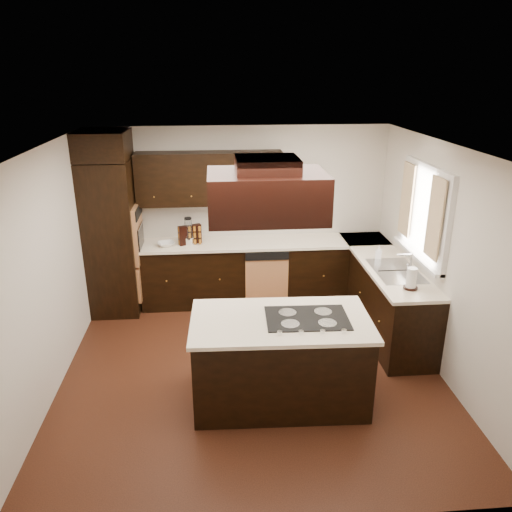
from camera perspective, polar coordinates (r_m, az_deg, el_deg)
name	(u,v)px	position (r m, az deg, el deg)	size (l,w,h in m)	color
floor	(252,369)	(5.87, -0.49, -12.78)	(4.20, 4.20, 0.02)	#542816
ceiling	(251,147)	(4.95, -0.58, 12.35)	(4.20, 4.20, 0.02)	white
wall_back	(240,213)	(7.28, -1.79, 4.89)	(4.20, 0.02, 2.50)	beige
wall_front	(275,385)	(3.43, 2.21, -14.53)	(4.20, 0.02, 2.50)	beige
wall_left	(47,274)	(5.55, -22.81, -1.88)	(0.02, 4.20, 2.50)	beige
wall_right	(444,261)	(5.82, 20.65, -0.57)	(0.02, 4.20, 2.50)	beige
oven_column	(112,238)	(7.08, -16.09, 2.01)	(0.65, 0.75, 2.12)	black
wall_oven_face	(138,233)	(7.00, -13.32, 2.57)	(0.05, 0.62, 0.78)	tan
base_cabinets_back	(245,273)	(7.26, -1.31, -1.94)	(2.93, 0.60, 0.88)	black
base_cabinets_right	(383,295)	(6.78, 14.30, -4.31)	(0.60, 2.40, 0.88)	black
countertop_back	(244,243)	(7.08, -1.33, 1.46)	(2.93, 0.63, 0.04)	white
countertop_right	(385,262)	(6.60, 14.52, -0.69)	(0.63, 2.40, 0.04)	white
upper_cabinets	(210,178)	(6.96, -5.33, 8.83)	(2.00, 0.34, 0.72)	black
dishwasher_front	(267,283)	(7.03, 1.24, -3.11)	(0.60, 0.05, 0.72)	tan
window_frame	(424,212)	(6.16, 18.68, 4.73)	(0.06, 1.32, 1.12)	white
window_pane	(427,212)	(6.17, 18.92, 4.73)	(0.00, 1.20, 1.00)	white
curtain_left	(435,219)	(5.76, 19.77, 4.05)	(0.02, 0.34, 0.90)	#F2E5BF
curtain_right	(407,200)	(6.50, 16.83, 6.19)	(0.02, 0.34, 0.90)	#F2E5BF
sink_rim	(396,271)	(6.29, 15.67, -1.63)	(0.52, 0.84, 0.01)	silver
island	(280,361)	(5.18, 2.76, -11.93)	(1.71, 0.93, 0.88)	black
island_top	(281,321)	(4.94, 2.85, -7.43)	(1.77, 0.99, 0.04)	white
cooktop	(307,318)	(4.96, 5.85, -7.06)	(0.81, 0.54, 0.01)	black
range_hood	(267,195)	(4.49, 1.24, 6.93)	(1.05, 0.72, 0.42)	black
hood_duct	(267,165)	(4.43, 1.27, 10.38)	(0.55, 0.50, 0.13)	black
blender_base	(189,240)	(7.04, -7.67, 1.77)	(0.15, 0.15, 0.10)	silver
blender_pitcher	(188,228)	(6.99, -7.74, 3.17)	(0.13, 0.13, 0.26)	silver
spice_rack	(190,235)	(7.02, -7.57, 2.44)	(0.32, 0.08, 0.27)	black
mixing_bowl	(166,244)	(7.01, -10.25, 1.34)	(0.23, 0.23, 0.06)	white
soap_bottle	(379,252)	(6.62, 13.83, 0.41)	(0.08, 0.08, 0.17)	white
paper_towel	(411,279)	(5.79, 17.34, -2.48)	(0.11, 0.11, 0.25)	white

